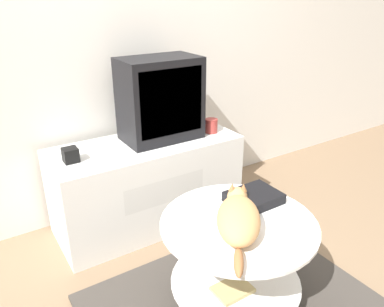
{
  "coord_description": "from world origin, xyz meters",
  "views": [
    {
      "loc": [
        -0.97,
        -1.07,
        1.51
      ],
      "look_at": [
        0.05,
        0.51,
        0.69
      ],
      "focal_mm": 35.0,
      "sensor_mm": 36.0,
      "label": 1
    }
  ],
  "objects_px": {
    "tv": "(160,99)",
    "speaker": "(71,155)",
    "dvd_box": "(254,198)",
    "cat": "(238,217)"
  },
  "relations": [
    {
      "from": "tv",
      "to": "speaker",
      "type": "relative_size",
      "value": 6.37
    },
    {
      "from": "tv",
      "to": "speaker",
      "type": "bearing_deg",
      "value": -175.29
    },
    {
      "from": "dvd_box",
      "to": "cat",
      "type": "distance_m",
      "value": 0.26
    },
    {
      "from": "tv",
      "to": "cat",
      "type": "distance_m",
      "value": 1.05
    },
    {
      "from": "speaker",
      "to": "cat",
      "type": "bearing_deg",
      "value": -63.61
    },
    {
      "from": "tv",
      "to": "dvd_box",
      "type": "xyz_separation_m",
      "value": [
        0.06,
        -0.86,
        -0.33
      ]
    },
    {
      "from": "tv",
      "to": "dvd_box",
      "type": "distance_m",
      "value": 0.92
    },
    {
      "from": "speaker",
      "to": "dvd_box",
      "type": "xyz_separation_m",
      "value": [
        0.69,
        -0.81,
        -0.1
      ]
    },
    {
      "from": "dvd_box",
      "to": "cat",
      "type": "height_order",
      "value": "cat"
    },
    {
      "from": "cat",
      "to": "speaker",
      "type": "bearing_deg",
      "value": 64.81
    }
  ]
}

